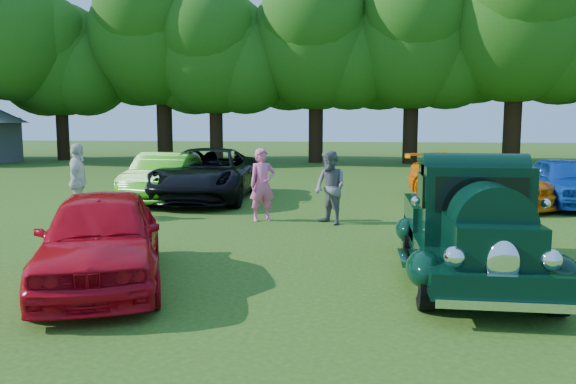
# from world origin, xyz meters

# --- Properties ---
(ground) EXTENTS (120.00, 120.00, 0.00)m
(ground) POSITION_xyz_m (0.00, 0.00, 0.00)
(ground) COLOR #235012
(ground) RESTS_ON ground
(hero_pickup) EXTENTS (2.05, 4.39, 1.72)m
(hero_pickup) POSITION_xyz_m (1.71, 0.18, 0.74)
(hero_pickup) COLOR black
(hero_pickup) RESTS_ON ground
(red_convertible) EXTENTS (2.94, 4.31, 1.36)m
(red_convertible) POSITION_xyz_m (-3.54, -0.76, 0.68)
(red_convertible) COLOR red
(red_convertible) RESTS_ON ground
(back_car_lime) EXTENTS (1.75, 4.39, 1.42)m
(back_car_lime) POSITION_xyz_m (-5.68, 7.74, 0.71)
(back_car_lime) COLOR #46D21C
(back_car_lime) RESTS_ON ground
(back_car_black) EXTENTS (2.87, 5.70, 1.55)m
(back_car_black) POSITION_xyz_m (-4.46, 8.05, 0.77)
(back_car_black) COLOR black
(back_car_black) RESTS_ON ground
(back_car_orange) EXTENTS (4.11, 5.16, 1.40)m
(back_car_orange) POSITION_xyz_m (3.38, 8.20, 0.70)
(back_car_orange) COLOR orange
(back_car_orange) RESTS_ON ground
(back_car_blue) EXTENTS (1.65, 4.02, 1.37)m
(back_car_blue) POSITION_xyz_m (5.74, 8.14, 0.68)
(back_car_blue) COLOR #0E399A
(back_car_blue) RESTS_ON ground
(spectator_pink) EXTENTS (0.74, 0.66, 1.71)m
(spectator_pink) POSITION_xyz_m (-2.19, 4.71, 0.86)
(spectator_pink) COLOR pink
(spectator_pink) RESTS_ON ground
(spectator_grey) EXTENTS (1.02, 1.03, 1.68)m
(spectator_grey) POSITION_xyz_m (-0.58, 4.47, 0.84)
(spectator_grey) COLOR slate
(spectator_grey) RESTS_ON ground
(spectator_white) EXTENTS (0.77, 1.15, 1.82)m
(spectator_white) POSITION_xyz_m (-6.62, 4.39, 0.91)
(spectator_white) COLOR silver
(spectator_white) RESTS_ON ground
(tree_line) EXTENTS (63.55, 11.01, 12.42)m
(tree_line) POSITION_xyz_m (0.96, 24.00, 7.09)
(tree_line) COLOR black
(tree_line) RESTS_ON ground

